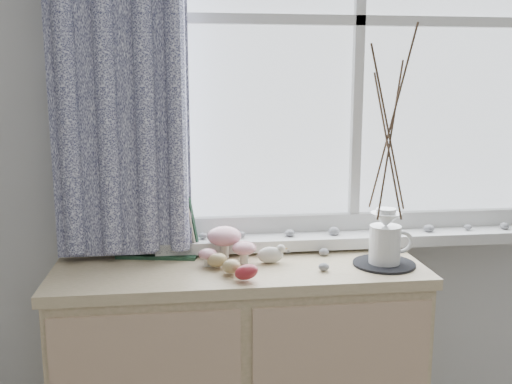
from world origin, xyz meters
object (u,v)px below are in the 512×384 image
Objects in this scene: toadstool_cluster at (227,241)px; twig_pitcher at (390,130)px; sideboard at (240,384)px; botanical_book at (157,227)px.

twig_pitcher is (0.51, -0.12, 0.38)m from toadstool_cluster.
botanical_book is at bearing 158.65° from sideboard.
botanical_book reaches higher than toadstool_cluster.
toadstool_cluster is 0.25× the size of twig_pitcher.
sideboard is 0.49m from toadstool_cluster.
twig_pitcher is (0.47, -0.06, 0.86)m from sideboard.
toadstool_cluster is at bearing 0.07° from botanical_book.
toadstool_cluster is 0.64m from twig_pitcher.
sideboard is at bearing -10.10° from botanical_book.
toadstool_cluster reaches higher than sideboard.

